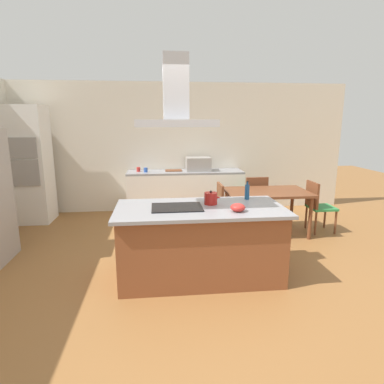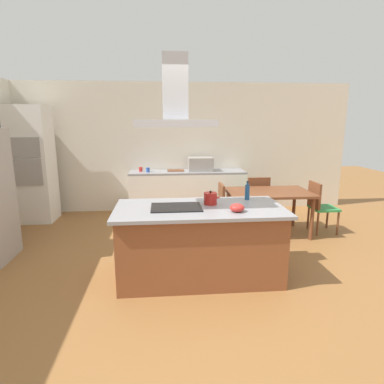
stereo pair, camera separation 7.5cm
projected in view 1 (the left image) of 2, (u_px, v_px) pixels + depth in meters
The scene contains 18 objects.
ground at pixel (188, 235), 5.55m from camera, with size 16.00×16.00×0.00m, color #936033.
wall_back at pixel (180, 148), 6.96m from camera, with size 7.20×0.10×2.70m, color beige.
kitchen_island at pixel (200, 242), 4.00m from camera, with size 2.03×1.01×0.90m.
cooktop at pixel (177, 207), 3.87m from camera, with size 0.60×0.44×0.01m, color black.
tea_kettle at pixel (211, 198), 4.02m from camera, with size 0.21×0.16×0.17m.
olive_oil_bottle at pixel (247, 192), 4.27m from camera, with size 0.06×0.06×0.25m.
mixing_bowl at pixel (238, 207), 3.70m from camera, with size 0.17×0.17×0.09m, color red.
back_counter at pixel (185, 192), 6.80m from camera, with size 2.38×0.62×0.90m.
countertop_microwave at pixel (198, 164), 6.70m from camera, with size 0.50×0.38×0.28m, color #9E9993.
coffee_mug_red at pixel (138, 169), 6.63m from camera, with size 0.08×0.08×0.09m, color red.
coffee_mug_blue at pixel (146, 170), 6.55m from camera, with size 0.08×0.08×0.09m, color #2D56B2.
cutting_board at pixel (174, 170), 6.73m from camera, with size 0.34×0.24×0.02m, color brown.
wall_oven_stack at pixel (29, 165), 6.12m from camera, with size 0.70×0.66×2.20m.
dining_table at pixel (267, 196), 5.52m from camera, with size 1.40×0.90×0.75m.
chair_facing_back_wall at pixel (255, 196), 6.20m from camera, with size 0.42×0.42×0.89m.
chair_at_left_end at pixel (214, 206), 5.46m from camera, with size 0.42×0.42×0.89m.
chair_at_right_end at pixel (317, 203), 5.65m from camera, with size 0.42×0.42×0.89m.
range_hood at pixel (176, 104), 3.61m from camera, with size 0.90×0.55×0.78m.
Camera 1 is at (-0.51, -3.74, 1.92)m, focal length 30.33 mm.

